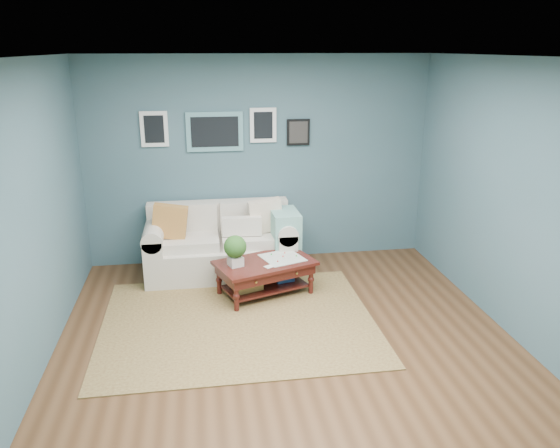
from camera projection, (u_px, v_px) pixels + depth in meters
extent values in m
plane|color=brown|center=(291.00, 351.00, 5.22)|extent=(5.00, 5.00, 0.00)
plane|color=white|center=(293.00, 57.00, 4.39)|extent=(5.00, 5.00, 0.00)
cube|color=#3A5B63|center=(259.00, 161.00, 7.15)|extent=(4.50, 0.02, 2.70)
cube|color=#3A5B63|center=(386.00, 380.00, 2.46)|extent=(4.50, 0.02, 2.70)
cube|color=#3A5B63|center=(22.00, 229.00, 4.48)|extent=(0.02, 5.00, 2.70)
cube|color=#3A5B63|center=(527.00, 206.00, 5.13)|extent=(0.02, 5.00, 2.70)
cube|color=#5A9198|center=(215.00, 132.00, 6.93)|extent=(0.72, 0.03, 0.50)
cube|color=black|center=(215.00, 132.00, 6.91)|extent=(0.60, 0.01, 0.38)
cube|color=white|center=(154.00, 129.00, 6.80)|extent=(0.34, 0.03, 0.44)
cube|color=white|center=(263.00, 125.00, 6.99)|extent=(0.34, 0.03, 0.44)
cube|color=black|center=(298.00, 132.00, 7.09)|extent=(0.30, 0.03, 0.34)
cube|color=brown|center=(239.00, 321.00, 5.78)|extent=(2.85, 2.28, 0.01)
cube|color=beige|center=(221.00, 259.00, 6.95)|extent=(1.38, 0.86, 0.41)
cube|color=beige|center=(218.00, 218.00, 7.12)|extent=(1.81, 0.21, 0.47)
cube|color=beige|center=(156.00, 255.00, 6.80)|extent=(0.23, 0.86, 0.60)
cube|color=beige|center=(283.00, 248.00, 7.04)|extent=(0.23, 0.86, 0.60)
cylinder|color=beige|center=(154.00, 232.00, 6.71)|extent=(0.25, 0.86, 0.25)
cylinder|color=beige|center=(283.00, 226.00, 6.94)|extent=(0.25, 0.86, 0.25)
cube|color=beige|center=(190.00, 242.00, 6.76)|extent=(0.70, 0.54, 0.13)
cube|color=beige|center=(250.00, 239.00, 6.86)|extent=(0.70, 0.54, 0.13)
cube|color=beige|center=(189.00, 217.00, 6.94)|extent=(0.70, 0.12, 0.35)
cube|color=beige|center=(247.00, 215.00, 7.05)|extent=(0.70, 0.12, 0.35)
cube|color=#CA6A33|center=(170.00, 221.00, 6.65)|extent=(0.47, 0.17, 0.46)
cube|color=silver|center=(266.00, 216.00, 6.88)|extent=(0.46, 0.17, 0.45)
cube|color=beige|center=(242.00, 226.00, 6.76)|extent=(0.49, 0.12, 0.23)
cube|color=#7CB4A8|center=(285.00, 241.00, 6.88)|extent=(0.33, 0.54, 0.78)
cube|color=#331009|center=(265.00, 263.00, 6.31)|extent=(1.25, 0.98, 0.04)
cube|color=#331009|center=(265.00, 269.00, 6.33)|extent=(1.16, 0.88, 0.11)
cube|color=#331009|center=(265.00, 286.00, 6.40)|extent=(1.04, 0.76, 0.02)
sphere|color=gold|center=(256.00, 282.00, 5.97)|extent=(0.03, 0.03, 0.03)
sphere|color=gold|center=(297.00, 274.00, 6.20)|extent=(0.03, 0.03, 0.03)
cylinder|color=#331009|center=(236.00, 296.00, 5.95)|extent=(0.06, 0.06, 0.38)
cylinder|color=#331009|center=(311.00, 279.00, 6.38)|extent=(0.06, 0.06, 0.38)
cylinder|color=#331009|center=(219.00, 280.00, 6.37)|extent=(0.06, 0.06, 0.38)
cylinder|color=#331009|center=(290.00, 265.00, 6.80)|extent=(0.06, 0.06, 0.38)
cube|color=silver|center=(236.00, 261.00, 6.17)|extent=(0.19, 0.19, 0.11)
sphere|color=#22551B|center=(235.00, 247.00, 6.12)|extent=(0.26, 0.26, 0.26)
cube|color=silver|center=(282.00, 258.00, 6.41)|extent=(0.56, 0.56, 0.01)
cube|color=#A47E40|center=(247.00, 282.00, 6.27)|extent=(0.37, 0.31, 0.18)
cube|color=#244D8D|center=(284.00, 276.00, 6.51)|extent=(0.26, 0.23, 0.10)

